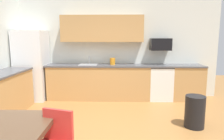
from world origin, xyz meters
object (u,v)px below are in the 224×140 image
at_px(oven_range, 160,83).
at_px(kettle, 113,62).
at_px(refrigerator, 32,66).
at_px(microwave, 160,44).
at_px(trash_bin, 195,112).

distance_m(oven_range, kettle, 1.41).
xyz_separation_m(refrigerator, kettle, (2.16, 0.13, 0.10)).
bearing_deg(refrigerator, microwave, 2.99).
relative_size(refrigerator, oven_range, 2.02).
relative_size(refrigerator, trash_bin, 3.07).
distance_m(oven_range, trash_bin, 1.82).
height_order(refrigerator, oven_range, refrigerator).
bearing_deg(kettle, refrigerator, -176.56).
bearing_deg(refrigerator, oven_range, 1.33).
bearing_deg(kettle, trash_bin, -49.60).
bearing_deg(oven_range, microwave, 90.00).
height_order(oven_range, kettle, kettle).
bearing_deg(oven_range, kettle, 177.78).
bearing_deg(kettle, microwave, 2.22).
bearing_deg(microwave, refrigerator, -177.01).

